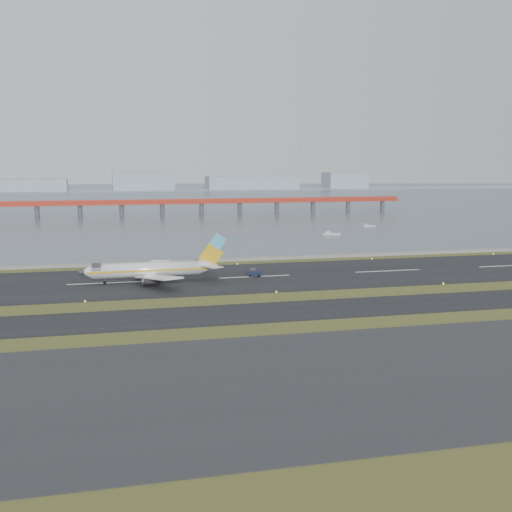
# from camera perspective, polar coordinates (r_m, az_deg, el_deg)

# --- Properties ---
(ground) EXTENTS (1000.00, 1000.00, 0.00)m
(ground) POSITION_cam_1_polar(r_m,az_deg,el_deg) (148.98, 2.60, -3.84)
(ground) COLOR #364418
(ground) RESTS_ON ground
(apron_strip) EXTENTS (1000.00, 50.00, 0.10)m
(apron_strip) POSITION_cam_1_polar(r_m,az_deg,el_deg) (99.23, 11.73, -10.21)
(apron_strip) COLOR #2C2C2E
(apron_strip) RESTS_ON ground
(taxiway_strip) EXTENTS (1000.00, 18.00, 0.10)m
(taxiway_strip) POSITION_cam_1_polar(r_m,az_deg,el_deg) (137.78, 4.01, -4.83)
(taxiway_strip) COLOR black
(taxiway_strip) RESTS_ON ground
(runway_strip) EXTENTS (1000.00, 45.00, 0.10)m
(runway_strip) POSITION_cam_1_polar(r_m,az_deg,el_deg) (177.41, -0.13, -1.86)
(runway_strip) COLOR black
(runway_strip) RESTS_ON ground
(seawall) EXTENTS (1000.00, 2.50, 1.00)m
(seawall) POSITION_cam_1_polar(r_m,az_deg,el_deg) (206.23, -2.10, -0.32)
(seawall) COLOR gray
(seawall) RESTS_ON ground
(bay_water) EXTENTS (1400.00, 800.00, 1.30)m
(bay_water) POSITION_cam_1_polar(r_m,az_deg,el_deg) (601.95, -9.88, 5.15)
(bay_water) COLOR #455663
(bay_water) RESTS_ON ground
(red_pier) EXTENTS (260.00, 5.00, 10.20)m
(red_pier) POSITION_cam_1_polar(r_m,az_deg,el_deg) (395.23, -4.87, 4.74)
(red_pier) COLOR #AC2D1D
(red_pier) RESTS_ON ground
(far_shoreline) EXTENTS (1400.00, 80.00, 60.50)m
(far_shoreline) POSITION_cam_1_polar(r_m,az_deg,el_deg) (762.12, -9.71, 6.23)
(far_shoreline) COLOR #9BA9B7
(far_shoreline) RESTS_ON ground
(airliner) EXTENTS (38.52, 32.89, 12.80)m
(airliner) POSITION_cam_1_polar(r_m,az_deg,el_deg) (170.96, -9.14, -1.19)
(airliner) COLOR white
(airliner) RESTS_ON ground
(pushback_tug) EXTENTS (4.03, 3.14, 2.27)m
(pushback_tug) POSITION_cam_1_polar(r_m,az_deg,el_deg) (177.58, -0.12, -1.50)
(pushback_tug) COLOR #131A34
(pushback_tug) RESTS_ON ground
(workboat_near) EXTENTS (7.88, 4.72, 1.83)m
(workboat_near) POSITION_cam_1_polar(r_m,az_deg,el_deg) (282.42, 6.71, 1.97)
(workboat_near) COLOR silver
(workboat_near) RESTS_ON ground
(workboat_far) EXTENTS (7.05, 3.46, 1.64)m
(workboat_far) POSITION_cam_1_polar(r_m,az_deg,el_deg) (321.58, 9.93, 2.65)
(workboat_far) COLOR silver
(workboat_far) RESTS_ON ground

